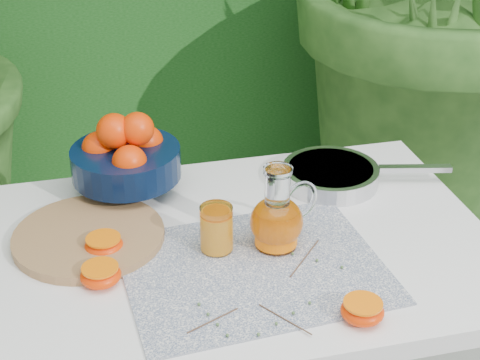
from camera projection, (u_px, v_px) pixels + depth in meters
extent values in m
cube|color=white|center=(242.00, 250.00, 1.47)|extent=(1.00, 0.70, 0.04)
cylinder|color=white|center=(37.00, 333.00, 1.81)|extent=(0.04, 0.04, 0.71)
cylinder|color=white|center=(376.00, 281.00, 2.00)|extent=(0.04, 0.04, 0.71)
cube|color=#0D204A|center=(254.00, 269.00, 1.38)|extent=(0.50, 0.40, 0.00)
cylinder|color=#A17B48|center=(89.00, 237.00, 1.46)|extent=(0.37, 0.37, 0.02)
cylinder|color=black|center=(128.00, 183.00, 1.63)|extent=(0.09, 0.09, 0.04)
cylinder|color=black|center=(126.00, 162.00, 1.60)|extent=(0.25, 0.25, 0.07)
sphere|color=#FB2D02|center=(99.00, 148.00, 1.60)|extent=(0.08, 0.08, 0.07)
sphere|color=#FB2D02|center=(147.00, 142.00, 1.63)|extent=(0.08, 0.08, 0.07)
sphere|color=#FB2D02|center=(130.00, 162.00, 1.54)|extent=(0.08, 0.08, 0.07)
sphere|color=#FB2D02|center=(121.00, 139.00, 1.64)|extent=(0.08, 0.08, 0.07)
sphere|color=#FB2D02|center=(114.00, 131.00, 1.56)|extent=(0.08, 0.08, 0.08)
sphere|color=#FB2D02|center=(137.00, 129.00, 1.56)|extent=(0.08, 0.08, 0.07)
cylinder|color=white|center=(276.00, 243.00, 1.44)|extent=(0.10, 0.10, 0.01)
ellipsoid|color=white|center=(277.00, 222.00, 1.42)|extent=(0.13, 0.13, 0.10)
cylinder|color=white|center=(278.00, 187.00, 1.38)|extent=(0.06, 0.06, 0.07)
cylinder|color=white|center=(278.00, 170.00, 1.36)|extent=(0.07, 0.07, 0.01)
torus|color=white|center=(300.00, 200.00, 1.43)|extent=(0.08, 0.04, 0.08)
cylinder|color=#D05B04|center=(276.00, 226.00, 1.42)|extent=(0.11, 0.11, 0.07)
cylinder|color=white|center=(217.00, 229.00, 1.41)|extent=(0.07, 0.07, 0.09)
cylinder|color=orange|center=(217.00, 232.00, 1.41)|extent=(0.06, 0.06, 0.08)
cylinder|color=#F86707|center=(216.00, 214.00, 1.39)|extent=(0.06, 0.06, 0.00)
cylinder|color=#BABBBF|center=(330.00, 175.00, 1.66)|extent=(0.26, 0.26, 0.04)
cylinder|color=white|center=(331.00, 169.00, 1.65)|extent=(0.23, 0.23, 0.01)
cube|color=#BABBBF|center=(415.00, 169.00, 1.66)|extent=(0.16, 0.06, 0.01)
ellipsoid|color=#FB2D02|center=(101.00, 275.00, 1.33)|extent=(0.10, 0.10, 0.04)
cylinder|color=#F86707|center=(100.00, 268.00, 1.33)|extent=(0.09, 0.09, 0.00)
ellipsoid|color=#FB2D02|center=(104.00, 246.00, 1.42)|extent=(0.10, 0.10, 0.04)
cylinder|color=#F86707|center=(103.00, 238.00, 1.41)|extent=(0.09, 0.09, 0.00)
ellipsoid|color=#FB2D02|center=(362.00, 311.00, 1.25)|extent=(0.10, 0.10, 0.04)
cylinder|color=#F86707|center=(363.00, 303.00, 1.24)|extent=(0.09, 0.09, 0.00)
cylinder|color=#4E3524|center=(285.00, 319.00, 1.25)|extent=(0.07, 0.10, 0.00)
sphere|color=#456535|center=(259.00, 334.00, 1.21)|extent=(0.01, 0.01, 0.01)
sphere|color=#456535|center=(276.00, 323.00, 1.23)|extent=(0.01, 0.01, 0.01)
sphere|color=#456535|center=(293.00, 313.00, 1.26)|extent=(0.01, 0.01, 0.01)
sphere|color=#456535|center=(310.00, 303.00, 1.28)|extent=(0.01, 0.01, 0.01)
cylinder|color=#4E3524|center=(305.00, 258.00, 1.40)|extent=(0.09, 0.10, 0.00)
sphere|color=#456535|center=(269.00, 247.00, 1.43)|extent=(0.01, 0.01, 0.01)
sphere|color=#456535|center=(293.00, 254.00, 1.41)|extent=(0.01, 0.01, 0.01)
sphere|color=#456535|center=(317.00, 260.00, 1.39)|extent=(0.01, 0.01, 0.01)
sphere|color=#456535|center=(342.00, 267.00, 1.37)|extent=(0.01, 0.01, 0.01)
cylinder|color=#4E3524|center=(213.00, 320.00, 1.24)|extent=(0.10, 0.04, 0.00)
sphere|color=#456535|center=(227.00, 335.00, 1.21)|extent=(0.01, 0.01, 0.01)
sphere|color=#456535|center=(218.00, 324.00, 1.23)|extent=(0.01, 0.01, 0.01)
sphere|color=#456535|center=(208.00, 314.00, 1.25)|extent=(0.01, 0.01, 0.01)
sphere|color=#456535|center=(199.00, 304.00, 1.28)|extent=(0.01, 0.01, 0.01)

